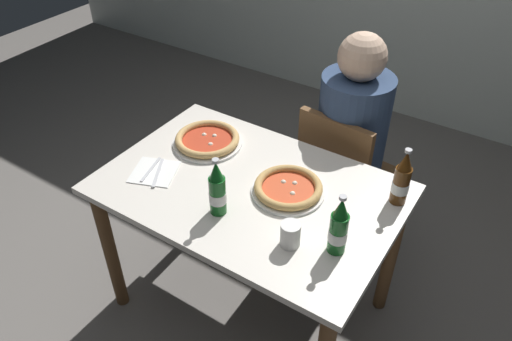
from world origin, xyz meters
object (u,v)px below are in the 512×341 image
Objects in this scene: pizza_marinara_far at (207,140)px; chair_behind_table at (341,173)px; beer_bottle_center at (402,180)px; beer_bottle_right at (339,228)px; paper_cup at (290,234)px; pizza_margherita_near at (288,188)px; dining_table_main at (249,207)px; diner_seated at (349,153)px; beer_bottle_left at (217,190)px; napkin_with_cutlery at (155,172)px.

chair_behind_table is at bearing 43.96° from pizza_marinara_far.
beer_bottle_center is 1.00× the size of beer_bottle_right.
pizza_margherita_near is at bearing 121.44° from paper_cup.
pizza_margherita_near is 0.49m from pizza_marinara_far.
diner_seated is at bearing 76.58° from dining_table_main.
pizza_marinara_far is 0.47m from beer_bottle_left.
paper_cup is (-0.15, -0.06, -0.06)m from beer_bottle_right.
pizza_margherita_near and pizza_marinara_far have the same top height.
pizza_marinara_far is at bearing 168.77° from pizza_margherita_near.
paper_cup reaches higher than dining_table_main.
chair_behind_table is 3.44× the size of beer_bottle_left.
beer_bottle_center is (0.38, 0.19, 0.08)m from pizza_margherita_near.
diner_seated is 4.89× the size of beer_bottle_center.
beer_bottle_right reaches higher than pizza_marinara_far.
napkin_with_cutlery is (-0.54, -0.75, 0.27)m from chair_behind_table.
beer_bottle_center is (0.38, -0.37, 0.37)m from chair_behind_table.
pizza_marinara_far is 0.82m from beer_bottle_right.
beer_bottle_right reaches higher than chair_behind_table.
chair_behind_table is 8.95× the size of paper_cup.
pizza_margherita_near is 0.30m from beer_bottle_left.
dining_table_main is 4.07× the size of pizza_margherita_near.
beer_bottle_left is (0.31, -0.34, 0.08)m from pizza_marinara_far.
pizza_margherita_near is at bearing 55.52° from beer_bottle_left.
diner_seated is (0.16, 0.66, -0.05)m from dining_table_main.
beer_bottle_right is at bearing 23.53° from paper_cup.
diner_seated is at bearing 110.20° from beer_bottle_right.
beer_bottle_right is (0.29, -0.78, 0.27)m from diner_seated.
diner_seated is 3.83× the size of pizza_marinara_far.
pizza_margherita_near is 1.19× the size of beer_bottle_right.
beer_bottle_center is at bearing 76.44° from beer_bottle_right.
beer_bottle_center is 1.00m from napkin_with_cutlery.
pizza_marinara_far is 0.87m from beer_bottle_center.
diner_seated is 12.73× the size of paper_cup.
chair_behind_table is 0.63m from pizza_margherita_near.
beer_bottle_center is (0.38, -0.42, 0.27)m from diner_seated.
napkin_with_cutlery is (-0.83, -0.02, -0.10)m from beer_bottle_right.
dining_table_main is at bearing 19.80° from napkin_with_cutlery.
paper_cup is at bearing 106.32° from chair_behind_table.
chair_behind_table is at bearing 136.20° from beer_bottle_center.
beer_bottle_left reaches higher than paper_cup.
chair_behind_table reaches higher than napkin_with_cutlery.
dining_table_main is at bearing 164.64° from beer_bottle_right.
beer_bottle_left is at bearing -94.89° from dining_table_main.
diner_seated reaches higher than beer_bottle_center.
beer_bottle_center reaches higher than pizza_margherita_near.
beer_bottle_left is 0.70m from beer_bottle_center.
chair_behind_table is 0.87m from beer_bottle_right.
pizza_marinara_far is (-0.48, 0.09, -0.00)m from pizza_margherita_near.
paper_cup reaches higher than pizza_margherita_near.
dining_table_main is 4.86× the size of beer_bottle_right.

